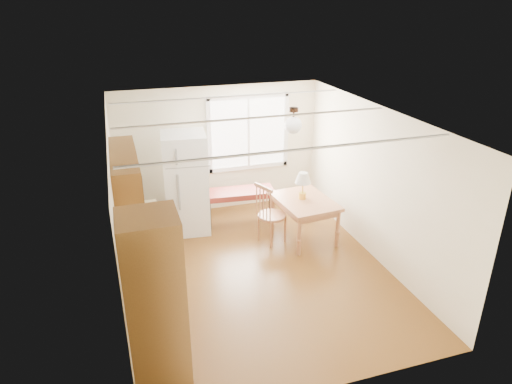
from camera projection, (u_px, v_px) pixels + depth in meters
name	position (u px, v px, depth m)	size (l,w,h in m)	color
room_shell	(257.00, 199.00, 6.77)	(4.60, 5.60, 2.62)	#502E10
kitchen_run	(146.00, 263.00, 5.90)	(0.65, 3.40, 2.20)	brown
window_unit	(248.00, 133.00, 8.99)	(1.64, 0.05, 1.51)	white
pendant_light	(293.00, 124.00, 6.92)	(0.26, 0.26, 0.40)	#301E15
refrigerator	(186.00, 183.00, 8.22)	(0.84, 0.84, 1.85)	white
bench	(237.00, 194.00, 8.64)	(1.43, 0.64, 0.64)	maroon
dining_table	(305.00, 205.00, 8.04)	(1.00, 1.27, 0.74)	#9D603C
chair	(267.00, 210.00, 7.83)	(0.54, 0.54, 1.11)	#9D603C
table_lamp	(303.00, 180.00, 7.90)	(0.28, 0.28, 0.49)	gold
coffee_maker	(148.00, 274.00, 5.37)	(0.18, 0.22, 0.32)	black
kettle	(139.00, 250.00, 5.90)	(0.13, 0.13, 0.25)	red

